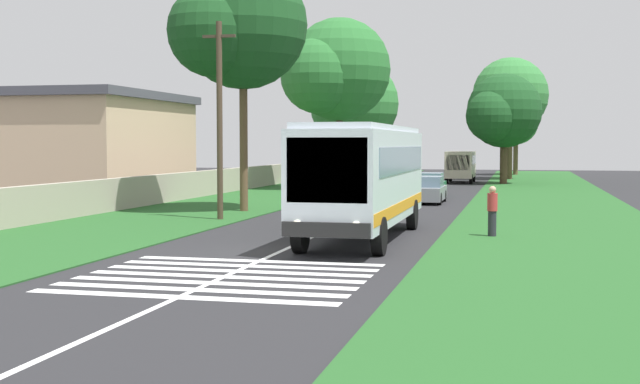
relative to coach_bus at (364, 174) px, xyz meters
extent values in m
plane|color=#262628|center=(-4.13, 1.80, -2.15)|extent=(160.00, 160.00, 0.00)
cube|color=#235623|center=(10.87, 10.00, -2.13)|extent=(120.00, 8.00, 0.04)
cube|color=#235623|center=(10.87, -6.40, -2.13)|extent=(120.00, 8.00, 0.04)
cube|color=silver|center=(10.87, 1.80, -2.14)|extent=(110.00, 0.16, 0.01)
cube|color=silver|center=(-0.03, 0.00, -0.05)|extent=(11.00, 2.50, 2.90)
cube|color=slate|center=(0.27, 0.00, 0.48)|extent=(9.68, 2.54, 0.85)
cube|color=slate|center=(-5.49, 0.00, 0.30)|extent=(0.08, 2.20, 1.74)
cube|color=orange|center=(-0.03, 0.00, -1.05)|extent=(10.78, 2.53, 0.36)
cube|color=silver|center=(-0.03, 0.00, 1.49)|extent=(10.56, 2.30, 0.18)
cube|color=black|center=(-5.61, 0.00, -1.28)|extent=(0.16, 2.40, 0.40)
sphere|color=#F2EDCC|center=(-5.55, 0.80, -1.15)|extent=(0.24, 0.24, 0.24)
sphere|color=#F2EDCC|center=(-5.55, -0.81, -1.15)|extent=(0.24, 0.24, 0.24)
cylinder|color=black|center=(-3.93, 1.15, -1.60)|extent=(1.10, 0.32, 1.10)
cylinder|color=black|center=(3.47, 1.15, -1.60)|extent=(1.10, 0.32, 1.10)
cylinder|color=black|center=(-3.93, -1.15, -1.60)|extent=(1.10, 0.32, 1.10)
cylinder|color=black|center=(3.47, -1.15, -1.60)|extent=(1.10, 0.32, 1.10)
cube|color=silver|center=(-11.20, 1.80, -2.14)|extent=(0.45, 6.80, 0.01)
cube|color=silver|center=(-10.30, 1.80, -2.14)|extent=(0.45, 6.80, 0.01)
cube|color=silver|center=(-9.40, 1.80, -2.14)|extent=(0.45, 6.80, 0.01)
cube|color=silver|center=(-8.50, 1.80, -2.14)|extent=(0.45, 6.80, 0.01)
cube|color=silver|center=(-7.60, 1.80, -2.14)|extent=(0.45, 6.80, 0.01)
cube|color=silver|center=(-6.70, 1.80, -2.14)|extent=(0.45, 6.80, 0.01)
cube|color=silver|center=(-5.80, 1.80, -2.14)|extent=(0.45, 6.80, 0.01)
cube|color=gray|center=(17.31, -0.18, -1.62)|extent=(4.30, 1.75, 0.70)
cube|color=slate|center=(17.21, -0.18, -0.99)|extent=(2.00, 1.61, 0.55)
cylinder|color=black|center=(15.96, 0.60, -1.83)|extent=(0.64, 0.22, 0.64)
cylinder|color=black|center=(18.66, 0.60, -1.83)|extent=(0.64, 0.22, 0.64)
cylinder|color=black|center=(15.96, -0.96, -1.83)|extent=(0.64, 0.22, 0.64)
cylinder|color=black|center=(18.66, -0.96, -1.83)|extent=(0.64, 0.22, 0.64)
cube|color=#145933|center=(22.58, 0.30, -1.62)|extent=(4.30, 1.75, 0.70)
cube|color=slate|center=(22.48, 0.30, -0.99)|extent=(2.00, 1.61, 0.55)
cylinder|color=black|center=(21.23, 1.08, -1.83)|extent=(0.64, 0.22, 0.64)
cylinder|color=black|center=(23.93, 1.08, -1.83)|extent=(0.64, 0.22, 0.64)
cylinder|color=black|center=(21.23, -0.48, -1.83)|extent=(0.64, 0.22, 0.64)
cylinder|color=black|center=(23.93, -0.48, -1.83)|extent=(0.64, 0.22, 0.64)
cube|color=silver|center=(30.60, 3.78, -1.62)|extent=(4.30, 1.75, 0.70)
cube|color=slate|center=(30.50, 3.78, -0.99)|extent=(2.00, 1.61, 0.55)
cylinder|color=black|center=(29.25, 4.56, -1.83)|extent=(0.64, 0.22, 0.64)
cylinder|color=black|center=(31.95, 4.56, -1.83)|extent=(0.64, 0.22, 0.64)
cylinder|color=black|center=(29.25, 3.00, -1.83)|extent=(0.64, 0.22, 0.64)
cylinder|color=black|center=(31.95, 3.00, -1.83)|extent=(0.64, 0.22, 0.64)
cube|color=#BFB299|center=(41.27, -0.29, -0.67)|extent=(6.00, 2.10, 2.10)
cube|color=slate|center=(41.47, -0.29, -0.29)|extent=(5.04, 2.13, 0.70)
cube|color=slate|center=(38.30, -0.29, -0.46)|extent=(0.06, 1.76, 1.18)
cylinder|color=black|center=(39.37, 0.66, -1.77)|extent=(0.76, 0.24, 0.76)
cylinder|color=black|center=(43.17, 0.66, -1.77)|extent=(0.76, 0.24, 0.76)
cylinder|color=black|center=(39.37, -1.24, -1.77)|extent=(0.76, 0.24, 0.76)
cylinder|color=black|center=(43.17, -1.24, -1.77)|extent=(0.76, 0.24, 0.76)
cylinder|color=brown|center=(9.61, 7.45, 1.36)|extent=(0.37, 0.37, 6.93)
sphere|color=#19471E|center=(9.61, 7.45, 6.45)|extent=(5.91, 5.91, 5.91)
sphere|color=#19471E|center=(11.39, 7.45, 6.01)|extent=(3.89, 3.89, 3.89)
sphere|color=#19471E|center=(8.13, 8.33, 6.01)|extent=(4.12, 4.12, 4.12)
cylinder|color=#3D2D1E|center=(39.32, 8.00, 0.12)|extent=(0.59, 0.59, 4.44)
sphere|color=#337A38|center=(39.32, 8.00, 4.25)|extent=(6.96, 6.96, 6.96)
sphere|color=#337A38|center=(41.41, 8.00, 3.73)|extent=(4.65, 4.65, 4.65)
sphere|color=#337A38|center=(37.58, 9.05, 3.73)|extent=(4.41, 4.41, 4.41)
cylinder|color=#3D2D1E|center=(29.59, 7.24, 1.04)|extent=(0.45, 0.45, 6.29)
sphere|color=#286B2D|center=(29.59, 7.24, 6.13)|extent=(7.09, 7.09, 7.09)
sphere|color=#286B2D|center=(31.72, 7.24, 5.60)|extent=(4.77, 4.77, 4.77)
sphere|color=#286B2D|center=(27.82, 8.31, 5.60)|extent=(5.15, 5.15, 5.15)
cylinder|color=brown|center=(59.27, -4.52, -0.10)|extent=(0.47, 0.47, 4.02)
sphere|color=#337A38|center=(59.27, -4.52, 3.13)|extent=(4.40, 4.40, 4.40)
sphere|color=#337A38|center=(60.59, -4.52, 2.80)|extent=(2.86, 2.86, 2.86)
sphere|color=#337A38|center=(58.17, -3.85, 2.80)|extent=(2.92, 2.92, 2.92)
cylinder|color=#4C3826|center=(39.39, -3.72, -0.06)|extent=(0.57, 0.57, 4.09)
sphere|color=#19471E|center=(39.39, -3.72, 3.57)|extent=(5.77, 5.77, 5.77)
sphere|color=#19471E|center=(41.12, -3.72, 3.14)|extent=(3.26, 3.26, 3.26)
sphere|color=#19471E|center=(37.94, -2.86, 3.14)|extent=(4.00, 4.00, 4.00)
cylinder|color=brown|center=(48.22, -4.06, 0.68)|extent=(0.47, 0.47, 5.57)
sphere|color=#337A38|center=(48.22, -4.06, 5.27)|extent=(6.56, 6.56, 6.56)
sphere|color=#337A38|center=(50.19, -4.06, 4.78)|extent=(4.14, 4.14, 4.14)
sphere|color=#337A38|center=(46.57, -3.08, 4.78)|extent=(4.08, 4.08, 4.08)
cylinder|color=#473828|center=(5.32, 7.02, 1.94)|extent=(0.24, 0.24, 8.08)
cube|color=#3D3326|center=(5.32, 7.02, 5.38)|extent=(0.12, 1.40, 0.12)
cube|color=#B2A893|center=(15.87, 13.40, -1.35)|extent=(70.00, 0.40, 1.50)
cube|color=beige|center=(21.98, 21.06, 0.81)|extent=(13.17, 7.23, 5.90)
cube|color=#4C4C56|center=(21.98, 21.06, 4.02)|extent=(13.77, 7.83, 0.53)
cylinder|color=#26262D|center=(1.53, -4.09, -1.68)|extent=(0.28, 0.28, 0.85)
cylinder|color=#B23333|center=(1.53, -4.09, -0.96)|extent=(0.34, 0.34, 0.60)
sphere|color=tan|center=(1.53, -4.09, -0.54)|extent=(0.24, 0.24, 0.24)
camera|label=1|loc=(-27.00, -4.99, 1.00)|focal=46.81mm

